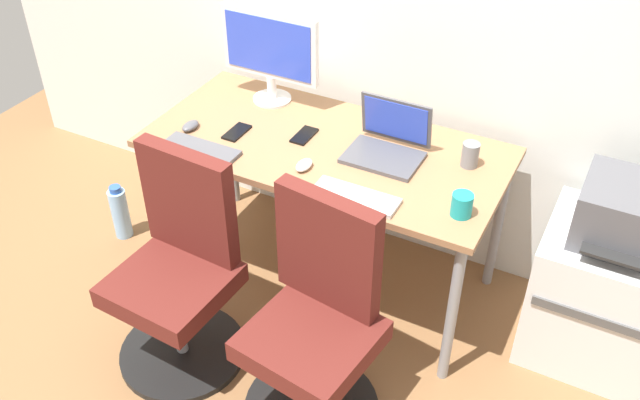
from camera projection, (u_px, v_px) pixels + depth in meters
ground_plane at (325, 274)px, 3.46m from camera, size 5.28×5.28×0.00m
desk at (325, 158)px, 3.05m from camera, size 1.54×0.74×0.76m
office_chair_left at (180, 273)px, 2.85m from camera, size 0.54×0.54×0.94m
office_chair_right at (317, 327)px, 2.62m from camera, size 0.54×0.54×0.94m
side_cabinet at (603, 296)px, 2.91m from camera, size 0.56×0.51×0.61m
printer at (631, 215)px, 2.66m from camera, size 0.38×0.40×0.24m
water_bottle_on_floor at (120, 212)px, 3.62m from camera, size 0.09×0.09×0.31m
desktop_monitor at (270, 51)px, 3.16m from camera, size 0.48×0.18×0.43m
open_laptop at (388, 142)px, 2.91m from camera, size 0.31×0.26×0.23m
keyboard_by_monitor at (201, 149)px, 2.96m from camera, size 0.34×0.12×0.02m
keyboard_by_laptop at (355, 197)px, 2.69m from camera, size 0.34×0.12×0.02m
mouse_by_monitor at (304, 165)px, 2.85m from camera, size 0.06×0.10×0.03m
mouse_by_laptop at (190, 126)px, 3.09m from camera, size 0.06×0.10×0.03m
coffee_mug at (462, 205)px, 2.59m from camera, size 0.08×0.08×0.09m
pen_cup at (470, 155)px, 2.84m from camera, size 0.07×0.07×0.10m
phone_near_laptop at (237, 132)px, 3.07m from camera, size 0.07×0.14×0.01m
phone_near_monitor at (304, 135)px, 3.05m from camera, size 0.07×0.14×0.01m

